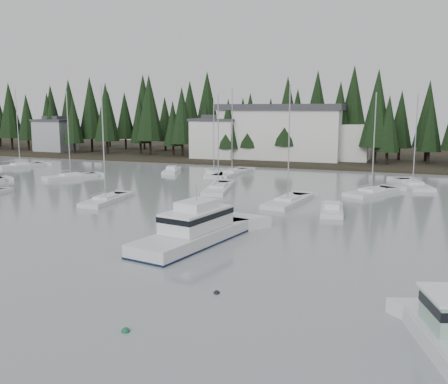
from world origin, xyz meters
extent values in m
cube|color=black|center=(0.00, 97.00, 0.00)|extent=(240.00, 54.00, 1.00)
cube|color=silver|center=(-18.00, 79.00, 4.25)|extent=(9.00, 7.00, 7.50)
cube|color=#38383D|center=(-18.00, 79.00, 8.25)|extent=(9.54, 7.42, 0.50)
cube|color=#38383D|center=(-18.00, 79.00, 8.85)|extent=(4.95, 3.85, 0.80)
cube|color=#999EA0|center=(-60.00, 81.00, 4.00)|extent=(8.00, 7.00, 7.00)
cube|color=#38383D|center=(-60.00, 81.00, 7.75)|extent=(8.48, 7.42, 0.50)
cube|color=#38383D|center=(-60.00, 81.00, 8.35)|extent=(4.40, 3.85, 0.80)
cube|color=silver|center=(-5.00, 82.00, 5.50)|extent=(24.00, 10.00, 10.00)
cube|color=#38383D|center=(-5.00, 82.00, 10.80)|extent=(25.00, 11.00, 1.20)
cube|color=silver|center=(7.00, 84.00, 4.00)|extent=(10.00, 8.00, 7.00)
cube|color=silver|center=(4.00, 18.40, 0.16)|extent=(5.93, 12.54, 1.75)
cube|color=black|center=(4.00, 18.40, 0.03)|extent=(5.98, 12.61, 0.24)
cube|color=white|center=(4.11, 18.99, 1.86)|extent=(4.18, 6.73, 1.59)
cube|color=black|center=(4.11, 18.99, 2.25)|extent=(4.27, 6.81, 0.44)
cube|color=white|center=(4.11, 18.99, 3.01)|extent=(2.79, 3.50, 0.71)
cylinder|color=#A5A8AD|center=(4.11, 18.99, 3.89)|extent=(0.10, 0.10, 1.21)
cube|color=silver|center=(20.22, 55.81, -0.03)|extent=(5.82, 10.41, 1.05)
cube|color=white|center=(20.22, 55.81, 0.62)|extent=(2.98, 3.86, 0.30)
cylinder|color=#A5A8AD|center=(20.22, 55.81, 6.50)|extent=(0.14, 0.14, 12.01)
cube|color=silver|center=(7.08, 37.68, -0.03)|extent=(4.04, 9.66, 1.05)
cube|color=white|center=(7.08, 37.68, 0.62)|extent=(2.39, 3.42, 0.30)
cylinder|color=#A5A8AD|center=(7.08, 37.68, 6.82)|extent=(0.14, 0.14, 12.63)
cube|color=silver|center=(-3.62, 43.54, -0.03)|extent=(4.89, 10.74, 1.05)
cube|color=white|center=(-3.62, 43.54, 0.62)|extent=(2.64, 3.86, 0.30)
cylinder|color=#A5A8AD|center=(-3.62, 43.54, 6.38)|extent=(0.14, 0.14, 11.76)
cube|color=silver|center=(-46.77, 54.77, -0.03)|extent=(5.49, 8.81, 1.05)
cube|color=white|center=(-46.77, 54.77, 0.62)|extent=(2.86, 3.34, 0.30)
cylinder|color=#A5A8AD|center=(-46.77, 54.77, 7.24)|extent=(0.14, 0.14, 13.49)
cube|color=silver|center=(-9.57, 56.83, -0.03)|extent=(5.69, 9.48, 1.05)
cube|color=white|center=(-9.57, 56.83, 0.62)|extent=(2.92, 3.57, 0.30)
cylinder|color=#A5A8AD|center=(-9.57, 56.83, 6.14)|extent=(0.14, 0.14, 11.28)
cube|color=silver|center=(-12.60, 31.08, -0.03)|extent=(3.34, 8.35, 1.05)
cube|color=white|center=(-12.60, 31.08, 0.62)|extent=(2.05, 2.93, 0.30)
cylinder|color=#A5A8AD|center=(-12.60, 31.08, 6.83)|extent=(0.14, 0.14, 12.65)
cube|color=silver|center=(15.44, 47.46, -0.03)|extent=(6.50, 8.98, 1.05)
cube|color=white|center=(15.44, 47.46, 0.62)|extent=(3.17, 3.53, 0.30)
cylinder|color=#A5A8AD|center=(15.44, 47.46, 6.50)|extent=(0.14, 0.14, 11.99)
cube|color=silver|center=(-28.90, 45.95, -0.03)|extent=(6.00, 8.43, 1.05)
cube|color=white|center=(-28.90, 45.95, 0.62)|extent=(2.85, 3.28, 0.30)
cylinder|color=#A5A8AD|center=(-28.90, 45.95, 6.83)|extent=(0.14, 0.14, 12.67)
cube|color=silver|center=(-7.20, 58.80, -0.03)|extent=(3.29, 10.63, 1.05)
cube|color=white|center=(-7.20, 58.80, 0.62)|extent=(2.09, 3.67, 0.30)
cylinder|color=#A5A8AD|center=(-7.20, 58.80, 7.16)|extent=(0.14, 0.14, 13.31)
cube|color=silver|center=(12.51, 34.40, 0.05)|extent=(3.16, 7.07, 0.90)
cube|color=white|center=(12.51, 34.40, 0.75)|extent=(1.80, 2.38, 0.55)
cube|color=silver|center=(-17.62, 57.78, 0.05)|extent=(4.08, 7.12, 0.90)
cube|color=white|center=(-17.62, 57.78, 0.75)|extent=(2.06, 2.51, 0.55)
sphere|color=#145933|center=(7.51, 2.82, 0.00)|extent=(0.43, 0.43, 0.43)
sphere|color=black|center=(9.76, 9.03, 0.00)|extent=(0.38, 0.38, 0.38)
camera|label=1|loc=(19.88, -16.56, 10.61)|focal=40.00mm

